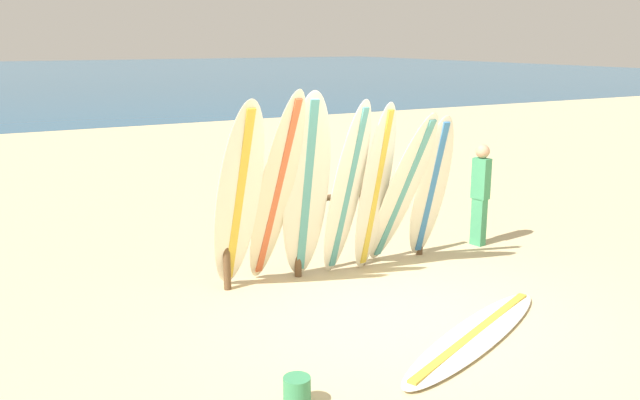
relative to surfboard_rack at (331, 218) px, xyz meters
name	(u,v)px	position (x,y,z in m)	size (l,w,h in m)	color
ground_plane	(392,315)	(-0.12, -1.60, -0.71)	(120.00, 120.00, 0.00)	#D3BC8C
ocean_water	(7,75)	(-0.12, 56.40, -0.71)	(120.00, 80.00, 0.01)	#1E5984
surfboard_rack	(331,218)	(0.00, 0.00, 0.00)	(2.99, 0.09, 1.14)	brown
surfboard_leaning_far_left	(238,199)	(-1.39, -0.29, 0.48)	(0.56, 1.08, 2.39)	white
surfboard_leaning_left	(276,191)	(-0.91, -0.29, 0.52)	(0.60, 1.17, 2.47)	beige
surfboard_leaning_center_left	(306,189)	(-0.50, -0.28, 0.50)	(0.68, 0.83, 2.43)	silver
surfboard_leaning_center	(347,190)	(0.03, -0.35, 0.44)	(0.60, 0.81, 2.31)	white
surfboard_leaning_center_right	(375,189)	(0.44, -0.36, 0.41)	(0.55, 0.65, 2.25)	silver
surfboard_leaning_right	(402,191)	(0.84, -0.38, 0.35)	(0.75, 1.16, 2.13)	white
surfboard_leaning_far_right	(431,189)	(1.35, -0.33, 0.31)	(0.57, 0.82, 2.06)	silver
surfboard_lying_on_sand	(475,335)	(0.29, -2.49, -0.68)	(2.78, 1.61, 0.08)	white
beachgoer_standing	(480,190)	(2.47, -0.05, 0.11)	(0.20, 0.27, 1.51)	#3F9966
sand_bucket	(297,392)	(-1.88, -2.79, -0.59)	(0.23, 0.23, 0.26)	#388C59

